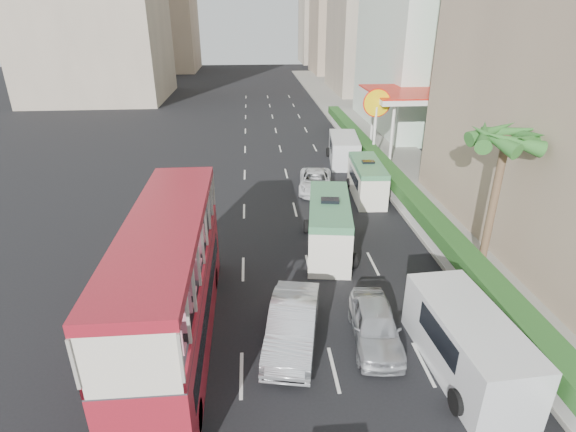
{
  "coord_description": "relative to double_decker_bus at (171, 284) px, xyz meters",
  "views": [
    {
      "loc": [
        -2.98,
        -13.84,
        11.3
      ],
      "look_at": [
        -1.5,
        4.0,
        3.2
      ],
      "focal_mm": 28.0,
      "sensor_mm": 36.0,
      "label": 1
    }
  ],
  "objects": [
    {
      "name": "van_asset",
      "position": [
        7.34,
        15.26,
        -2.53
      ],
      "size": [
        2.85,
        5.04,
        1.33
      ],
      "primitive_type": "imported",
      "rotation": [
        0.0,
        0.0,
        -0.14
      ],
      "color": "silver",
      "rests_on": "ground"
    },
    {
      "name": "minibus_near",
      "position": [
        6.84,
        6.71,
        -1.19
      ],
      "size": [
        2.85,
        6.26,
        2.67
      ],
      "primitive_type": "cube",
      "rotation": [
        0.0,
        0.0,
        -0.14
      ],
      "color": "silver",
      "rests_on": "ground"
    },
    {
      "name": "minibus_far",
      "position": [
        10.59,
        13.85,
        -1.35
      ],
      "size": [
        2.09,
        5.43,
        2.36
      ],
      "primitive_type": "cube",
      "rotation": [
        0.0,
        0.0,
        -0.06
      ],
      "color": "silver",
      "rests_on": "ground"
    },
    {
      "name": "hedge",
      "position": [
        12.2,
        14.0,
        -1.0
      ],
      "size": [
        1.1,
        44.0,
        0.7
      ],
      "primitive_type": "cube",
      "color": "#2D6626",
      "rests_on": "kerb_wall"
    },
    {
      "name": "ground_plane",
      "position": [
        6.0,
        0.0,
        -2.53
      ],
      "size": [
        200.0,
        200.0,
        0.0
      ],
      "primitive_type": "plane",
      "color": "black",
      "rests_on": "ground"
    },
    {
      "name": "sidewalk",
      "position": [
        15.0,
        25.0,
        -2.44
      ],
      "size": [
        6.0,
        120.0,
        0.18
      ],
      "primitive_type": "cube",
      "color": "#99968C",
      "rests_on": "ground"
    },
    {
      "name": "double_decker_bus",
      "position": [
        0.0,
        0.0,
        0.0
      ],
      "size": [
        2.5,
        11.0,
        5.06
      ],
      "primitive_type": "cube",
      "color": "maroon",
      "rests_on": "ground"
    },
    {
      "name": "shell_station",
      "position": [
        16.0,
        23.0,
        0.22
      ],
      "size": [
        6.5,
        8.0,
        5.5
      ],
      "primitive_type": "cube",
      "color": "silver",
      "rests_on": "ground"
    },
    {
      "name": "panel_van_near",
      "position": [
        10.06,
        -2.32,
        -1.41
      ],
      "size": [
        2.59,
        5.72,
        2.23
      ],
      "primitive_type": "cube",
      "rotation": [
        0.0,
        0.0,
        0.06
      ],
      "color": "silver",
      "rests_on": "ground"
    },
    {
      "name": "car_silver_lane_b",
      "position": [
        7.38,
        -0.62,
        -2.53
      ],
      "size": [
        2.07,
        4.36,
        1.44
      ],
      "primitive_type": "imported",
      "rotation": [
        0.0,
        0.0,
        -0.09
      ],
      "color": "silver",
      "rests_on": "ground"
    },
    {
      "name": "kerb_wall",
      "position": [
        12.2,
        14.0,
        -1.85
      ],
      "size": [
        0.3,
        44.0,
        1.0
      ],
      "primitive_type": "cube",
      "color": "silver",
      "rests_on": "sidewalk"
    },
    {
      "name": "palm_tree",
      "position": [
        13.8,
        4.0,
        0.85
      ],
      "size": [
        0.36,
        0.36,
        6.4
      ],
      "primitive_type": "cylinder",
      "color": "brown",
      "rests_on": "sidewalk"
    },
    {
      "name": "panel_van_far",
      "position": [
        10.56,
        21.49,
        -1.45
      ],
      "size": [
        2.77,
        5.61,
        2.16
      ],
      "primitive_type": "cube",
      "rotation": [
        0.0,
        0.0,
        -0.12
      ],
      "color": "silver",
      "rests_on": "ground"
    },
    {
      "name": "car_silver_lane_a",
      "position": [
        4.3,
        -0.46,
        -2.53
      ],
      "size": [
        2.64,
        5.14,
        1.62
      ],
      "primitive_type": "imported",
      "rotation": [
        0.0,
        0.0,
        -0.2
      ],
      "color": "silver",
      "rests_on": "ground"
    }
  ]
}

